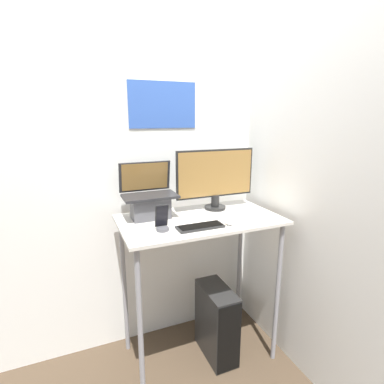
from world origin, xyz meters
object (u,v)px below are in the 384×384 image
at_px(computer_tower, 217,322).
at_px(mouse, 229,223).
at_px(monitor, 216,178).
at_px(cell_phone, 162,223).
at_px(keyboard, 200,227).
at_px(laptop, 150,202).

bearing_deg(computer_tower, mouse, -90.28).
relative_size(monitor, computer_tower, 1.11).
xyz_separation_m(monitor, mouse, (-0.07, -0.33, -0.21)).
bearing_deg(cell_phone, keyboard, -12.41).
height_order(laptop, cell_phone, laptop).
relative_size(laptop, computer_tower, 0.68).
bearing_deg(keyboard, monitor, 50.69).
height_order(mouse, cell_phone, cell_phone).
bearing_deg(monitor, keyboard, -129.31).
distance_m(mouse, cell_phone, 0.41).
height_order(monitor, computer_tower, monitor).
relative_size(laptop, mouse, 5.53).
xyz_separation_m(laptop, keyboard, (0.22, -0.30, -0.10)).
relative_size(monitor, mouse, 9.06).
xyz_separation_m(monitor, keyboard, (-0.25, -0.31, -0.21)).
xyz_separation_m(laptop, mouse, (0.41, -0.32, -0.09)).
bearing_deg(cell_phone, mouse, -9.82).
bearing_deg(keyboard, mouse, -6.65).
height_order(mouse, computer_tower, mouse).
xyz_separation_m(laptop, monitor, (0.48, 0.01, 0.12)).
relative_size(laptop, cell_phone, 2.33).
distance_m(laptop, keyboard, 0.39).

